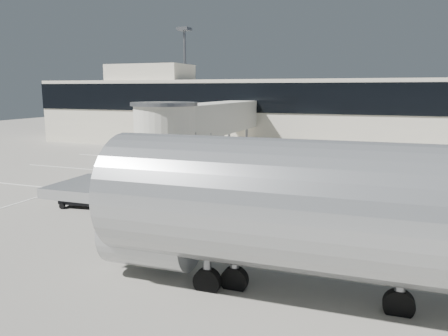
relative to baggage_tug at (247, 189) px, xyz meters
The scene contains 12 objects.
ground 5.46m from the baggage_tug, 120.01° to the right, with size 140.00×140.00×0.00m, color #B4AEA1.
lane_markings 5.76m from the baggage_tug, 126.19° to the left, with size 40.00×30.00×0.02m.
terminal 25.67m from the baggage_tug, 96.93° to the left, with size 64.00×12.11×15.20m.
jet_bridge 10.77m from the baggage_tug, 131.51° to the left, with size 5.70×20.40×6.03m.
baggage_tug is the anchor object (origin of this frame).
suitcase_cart 3.37m from the baggage_tug, 40.39° to the left, with size 3.44×1.57×1.33m.
box_cart_near 4.98m from the baggage_tug, 103.76° to the right, with size 4.24×2.51×1.63m.
box_cart_far 10.23m from the baggage_tug, 143.92° to the right, with size 3.88×1.94×1.49m.
ground_worker 6.95m from the baggage_tug, 115.60° to the right, with size 0.71×0.46×1.94m, color #C0F019.
minivan 11.22m from the baggage_tug, 63.84° to the left, with size 2.46×5.27×1.97m.
belt_loader 23.64m from the baggage_tug, 133.92° to the left, with size 4.25×1.93×2.00m.
aircraft 15.96m from the baggage_tug, 54.44° to the right, with size 22.20×4.84×5.57m.
Camera 1 is at (11.32, -21.87, 6.98)m, focal length 35.00 mm.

